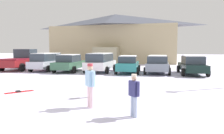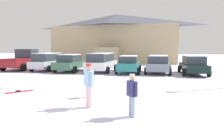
{
  "view_description": "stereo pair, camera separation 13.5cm",
  "coord_description": "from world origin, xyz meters",
  "px_view_note": "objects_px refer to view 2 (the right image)",
  "views": [
    {
      "loc": [
        4.1,
        -5.12,
        2.23
      ],
      "look_at": [
        1.02,
        7.72,
        1.1
      ],
      "focal_mm": 35.0,
      "sensor_mm": 36.0,
      "label": 1
    },
    {
      "loc": [
        4.23,
        -5.09,
        2.23
      ],
      "look_at": [
        1.02,
        7.72,
        1.1
      ],
      "focal_mm": 35.0,
      "sensor_mm": 36.0,
      "label": 2
    }
  ],
  "objects_px": {
    "pickup_truck": "(23,60)",
    "skier_teen_in_navy_coat": "(132,93)",
    "parked_teal_hatchback": "(129,64)",
    "parked_black_sedan": "(193,65)",
    "pair_of_skis": "(19,92)",
    "skier_adult_in_blue_parka": "(89,83)",
    "parked_silver_wagon": "(48,61)",
    "parked_white_suv": "(101,62)",
    "ski_lodge": "(117,38)",
    "parked_grey_wagon": "(158,64)",
    "parked_green_coupe": "(71,63)",
    "skier_child_in_orange_jacket": "(89,85)"
  },
  "relations": [
    {
      "from": "parked_teal_hatchback",
      "to": "parked_black_sedan",
      "type": "height_order",
      "value": "parked_black_sedan"
    },
    {
      "from": "parked_green_coupe",
      "to": "skier_adult_in_blue_parka",
      "type": "bearing_deg",
      "value": -62.25
    },
    {
      "from": "parked_silver_wagon",
      "to": "pickup_truck",
      "type": "distance_m",
      "value": 3.1
    },
    {
      "from": "parked_green_coupe",
      "to": "skier_child_in_orange_jacket",
      "type": "height_order",
      "value": "parked_green_coupe"
    },
    {
      "from": "parked_silver_wagon",
      "to": "parked_teal_hatchback",
      "type": "relative_size",
      "value": 1.0
    },
    {
      "from": "parked_grey_wagon",
      "to": "skier_adult_in_blue_parka",
      "type": "height_order",
      "value": "skier_adult_in_blue_parka"
    },
    {
      "from": "ski_lodge",
      "to": "pickup_truck",
      "type": "bearing_deg",
      "value": -113.85
    },
    {
      "from": "parked_silver_wagon",
      "to": "skier_teen_in_navy_coat",
      "type": "distance_m",
      "value": 16.61
    },
    {
      "from": "pair_of_skis",
      "to": "parked_teal_hatchback",
      "type": "bearing_deg",
      "value": 68.21
    },
    {
      "from": "pickup_truck",
      "to": "skier_adult_in_blue_parka",
      "type": "relative_size",
      "value": 3.22
    },
    {
      "from": "parked_silver_wagon",
      "to": "parked_white_suv",
      "type": "bearing_deg",
      "value": 0.6
    },
    {
      "from": "pickup_truck",
      "to": "parked_grey_wagon",
      "type": "bearing_deg",
      "value": -0.89
    },
    {
      "from": "pickup_truck",
      "to": "pair_of_skis",
      "type": "distance_m",
      "value": 12.86
    },
    {
      "from": "pickup_truck",
      "to": "skier_teen_in_navy_coat",
      "type": "xyz_separation_m",
      "value": [
        13.64,
        -13.11,
        -0.2
      ]
    },
    {
      "from": "ski_lodge",
      "to": "parked_green_coupe",
      "type": "height_order",
      "value": "ski_lodge"
    },
    {
      "from": "parked_grey_wagon",
      "to": "parked_green_coupe",
      "type": "bearing_deg",
      "value": -177.57
    },
    {
      "from": "parked_black_sedan",
      "to": "skier_teen_in_navy_coat",
      "type": "distance_m",
      "value": 13.17
    },
    {
      "from": "parked_grey_wagon",
      "to": "pickup_truck",
      "type": "xyz_separation_m",
      "value": [
        -14.0,
        0.22,
        0.12
      ]
    },
    {
      "from": "skier_adult_in_blue_parka",
      "to": "ski_lodge",
      "type": "bearing_deg",
      "value": 100.77
    },
    {
      "from": "ski_lodge",
      "to": "parked_grey_wagon",
      "type": "relative_size",
      "value": 4.84
    },
    {
      "from": "parked_green_coupe",
      "to": "parked_teal_hatchback",
      "type": "relative_size",
      "value": 1.03
    },
    {
      "from": "parked_teal_hatchback",
      "to": "skier_teen_in_navy_coat",
      "type": "bearing_deg",
      "value": -79.89
    },
    {
      "from": "parked_silver_wagon",
      "to": "skier_child_in_orange_jacket",
      "type": "bearing_deg",
      "value": -51.79
    },
    {
      "from": "ski_lodge",
      "to": "parked_teal_hatchback",
      "type": "relative_size",
      "value": 4.41
    },
    {
      "from": "parked_black_sedan",
      "to": "pickup_truck",
      "type": "distance_m",
      "value": 16.92
    },
    {
      "from": "parked_silver_wagon",
      "to": "parked_black_sedan",
      "type": "xyz_separation_m",
      "value": [
        13.83,
        -0.07,
        -0.12
      ]
    },
    {
      "from": "parked_white_suv",
      "to": "parked_black_sedan",
      "type": "relative_size",
      "value": 0.98
    },
    {
      "from": "parked_white_suv",
      "to": "parked_grey_wagon",
      "type": "xyz_separation_m",
      "value": [
        5.3,
        0.01,
        -0.08
      ]
    },
    {
      "from": "ski_lodge",
      "to": "skier_child_in_orange_jacket",
      "type": "bearing_deg",
      "value": -79.78
    },
    {
      "from": "ski_lodge",
      "to": "skier_teen_in_navy_coat",
      "type": "bearing_deg",
      "value": -76.11
    },
    {
      "from": "skier_teen_in_navy_coat",
      "to": "skier_adult_in_blue_parka",
      "type": "height_order",
      "value": "skier_adult_in_blue_parka"
    },
    {
      "from": "parked_black_sedan",
      "to": "pickup_truck",
      "type": "bearing_deg",
      "value": 178.8
    },
    {
      "from": "parked_black_sedan",
      "to": "pair_of_skis",
      "type": "relative_size",
      "value": 3.71
    },
    {
      "from": "ski_lodge",
      "to": "skier_child_in_orange_jacket",
      "type": "xyz_separation_m",
      "value": [
        4.66,
        -25.84,
        -3.36
      ]
    },
    {
      "from": "ski_lodge",
      "to": "parked_teal_hatchback",
      "type": "distance_m",
      "value": 16.57
    },
    {
      "from": "parked_white_suv",
      "to": "pair_of_skis",
      "type": "height_order",
      "value": "parked_white_suv"
    },
    {
      "from": "parked_green_coupe",
      "to": "pickup_truck",
      "type": "distance_m",
      "value": 5.72
    },
    {
      "from": "parked_silver_wagon",
      "to": "skier_teen_in_navy_coat",
      "type": "bearing_deg",
      "value": -50.54
    },
    {
      "from": "pickup_truck",
      "to": "skier_teen_in_navy_coat",
      "type": "height_order",
      "value": "pickup_truck"
    },
    {
      "from": "skier_teen_in_navy_coat",
      "to": "parked_teal_hatchback",
      "type": "bearing_deg",
      "value": 100.11
    },
    {
      "from": "parked_silver_wagon",
      "to": "skier_teen_in_navy_coat",
      "type": "xyz_separation_m",
      "value": [
        10.56,
        -12.83,
        -0.15
      ]
    },
    {
      "from": "parked_teal_hatchback",
      "to": "pickup_truck",
      "type": "height_order",
      "value": "pickup_truck"
    },
    {
      "from": "pickup_truck",
      "to": "skier_adult_in_blue_parka",
      "type": "bearing_deg",
      "value": -46.09
    },
    {
      "from": "pickup_truck",
      "to": "parked_green_coupe",
      "type": "bearing_deg",
      "value": -5.71
    },
    {
      "from": "ski_lodge",
      "to": "parked_grey_wagon",
      "type": "height_order",
      "value": "ski_lodge"
    },
    {
      "from": "ski_lodge",
      "to": "parked_white_suv",
      "type": "distance_m",
      "value": 15.73
    },
    {
      "from": "parked_white_suv",
      "to": "pair_of_skis",
      "type": "relative_size",
      "value": 3.64
    },
    {
      "from": "parked_black_sedan",
      "to": "parked_silver_wagon",
      "type": "bearing_deg",
      "value": 179.7
    },
    {
      "from": "pickup_truck",
      "to": "skier_teen_in_navy_coat",
      "type": "bearing_deg",
      "value": -43.86
    },
    {
      "from": "parked_black_sedan",
      "to": "skier_child_in_orange_jacket",
      "type": "xyz_separation_m",
      "value": [
        -5.59,
        -10.4,
        -0.26
      ]
    }
  ]
}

